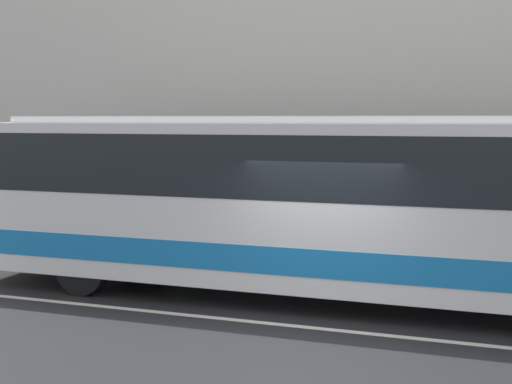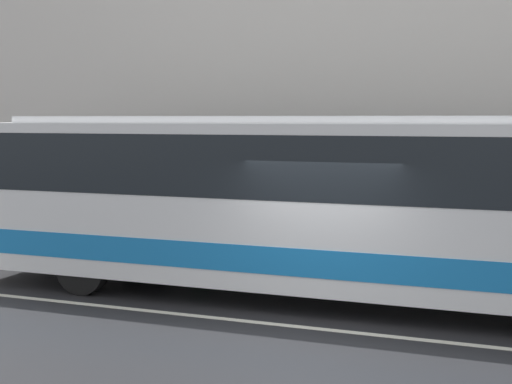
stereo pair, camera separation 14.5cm
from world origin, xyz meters
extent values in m
plane|color=#262628|center=(0.00, 0.00, 0.00)|extent=(60.00, 60.00, 0.00)
cube|color=gray|center=(0.00, 5.25, 0.06)|extent=(60.00, 2.51, 0.12)
cube|color=silver|center=(0.00, 6.66, 5.80)|extent=(60.00, 0.30, 11.59)
cube|color=#2D2B28|center=(0.00, 6.49, 1.40)|extent=(60.00, 0.06, 2.80)
cube|color=beige|center=(0.00, 0.00, 0.00)|extent=(54.00, 0.14, 0.01)
cube|color=white|center=(-0.68, 1.73, 1.72)|extent=(12.37, 2.57, 2.73)
cube|color=#1972BF|center=(-0.68, 1.73, 0.90)|extent=(12.31, 2.59, 0.45)
cube|color=black|center=(-0.68, 1.73, 2.38)|extent=(12.00, 2.59, 1.04)
cube|color=white|center=(-0.68, 1.73, 3.14)|extent=(10.52, 2.18, 0.12)
cylinder|color=black|center=(-4.47, 0.60, 0.49)|extent=(0.99, 0.28, 0.99)
cylinder|color=black|center=(-4.47, 2.85, 0.49)|extent=(0.99, 0.28, 0.99)
cylinder|color=#1E5933|center=(-4.30, 5.17, 0.87)|extent=(0.36, 0.36, 1.50)
sphere|color=tan|center=(-4.30, 5.17, 1.76)|extent=(0.27, 0.27, 0.27)
camera|label=1|loc=(2.73, -10.20, 3.17)|focal=50.00mm
camera|label=2|loc=(2.87, -10.15, 3.17)|focal=50.00mm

